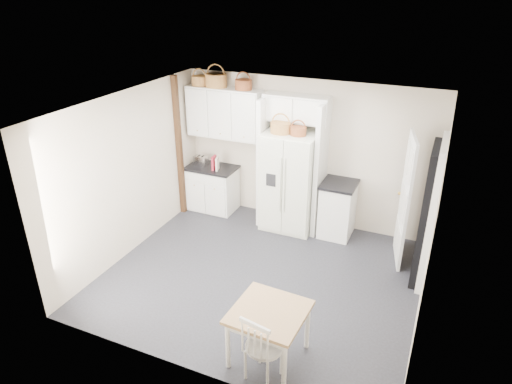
% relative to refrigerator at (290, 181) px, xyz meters
% --- Properties ---
extents(floor, '(4.50, 4.50, 0.00)m').
position_rel_refrigerator_xyz_m(floor, '(0.15, -1.64, -0.88)').
color(floor, black).
rests_on(floor, ground).
extents(ceiling, '(4.50, 4.50, 0.00)m').
position_rel_refrigerator_xyz_m(ceiling, '(0.15, -1.64, 1.72)').
color(ceiling, white).
rests_on(ceiling, wall_back).
extents(wall_back, '(4.50, 0.00, 4.50)m').
position_rel_refrigerator_xyz_m(wall_back, '(0.15, 0.36, 0.42)').
color(wall_back, beige).
rests_on(wall_back, floor).
extents(wall_left, '(0.00, 4.00, 4.00)m').
position_rel_refrigerator_xyz_m(wall_left, '(-2.10, -1.64, 0.42)').
color(wall_left, beige).
rests_on(wall_left, floor).
extents(wall_right, '(0.00, 4.00, 4.00)m').
position_rel_refrigerator_xyz_m(wall_right, '(2.40, -1.64, 0.42)').
color(wall_right, beige).
rests_on(wall_right, floor).
extents(refrigerator, '(0.91, 0.73, 1.76)m').
position_rel_refrigerator_xyz_m(refrigerator, '(0.00, 0.00, 0.00)').
color(refrigerator, silver).
rests_on(refrigerator, floor).
extents(base_cab_left, '(0.89, 0.57, 0.83)m').
position_rel_refrigerator_xyz_m(base_cab_left, '(-1.59, 0.06, -0.47)').
color(base_cab_left, white).
rests_on(base_cab_left, floor).
extents(base_cab_right, '(0.53, 0.64, 0.94)m').
position_rel_refrigerator_xyz_m(base_cab_right, '(0.86, 0.06, -0.41)').
color(base_cab_right, white).
rests_on(base_cab_right, floor).
extents(dining_table, '(0.86, 0.86, 0.68)m').
position_rel_refrigerator_xyz_m(dining_table, '(0.86, -3.09, -0.54)').
color(dining_table, brown).
rests_on(dining_table, floor).
extents(windsor_chair, '(0.48, 0.45, 0.85)m').
position_rel_refrigerator_xyz_m(windsor_chair, '(0.92, -3.39, -0.45)').
color(windsor_chair, white).
rests_on(windsor_chair, floor).
extents(counter_left, '(0.93, 0.60, 0.04)m').
position_rel_refrigerator_xyz_m(counter_left, '(-1.59, 0.06, -0.03)').
color(counter_left, black).
rests_on(counter_left, base_cab_left).
extents(counter_right, '(0.57, 0.68, 0.04)m').
position_rel_refrigerator_xyz_m(counter_right, '(0.86, 0.06, 0.08)').
color(counter_right, black).
rests_on(counter_right, base_cab_right).
extents(toaster, '(0.27, 0.17, 0.18)m').
position_rel_refrigerator_xyz_m(toaster, '(-1.82, 0.07, 0.08)').
color(toaster, silver).
rests_on(toaster, counter_left).
extents(cookbook_red, '(0.06, 0.18, 0.26)m').
position_rel_refrigerator_xyz_m(cookbook_red, '(-1.49, -0.02, 0.12)').
color(cookbook_red, '#A61F30').
rests_on(cookbook_red, counter_left).
extents(cookbook_cream, '(0.08, 0.17, 0.24)m').
position_rel_refrigerator_xyz_m(cookbook_cream, '(-1.42, -0.02, 0.11)').
color(cookbook_cream, beige).
rests_on(cookbook_cream, counter_left).
extents(basket_upper_a, '(0.29, 0.29, 0.17)m').
position_rel_refrigerator_xyz_m(basket_upper_a, '(-1.83, 0.19, 1.55)').
color(basket_upper_a, brown).
rests_on(basket_upper_a, upper_cabinet).
extents(basket_upper_b, '(0.39, 0.39, 0.23)m').
position_rel_refrigerator_xyz_m(basket_upper_b, '(-1.50, 0.19, 1.58)').
color(basket_upper_b, brown).
rests_on(basket_upper_b, upper_cabinet).
extents(basket_upper_c, '(0.30, 0.30, 0.17)m').
position_rel_refrigerator_xyz_m(basket_upper_c, '(-0.97, 0.19, 1.55)').
color(basket_upper_c, maroon).
rests_on(basket_upper_c, upper_cabinet).
extents(basket_fridge_a, '(0.34, 0.34, 0.18)m').
position_rel_refrigerator_xyz_m(basket_fridge_a, '(-0.17, -0.10, 0.97)').
color(basket_fridge_a, brown).
rests_on(basket_fridge_a, refrigerator).
extents(basket_fridge_b, '(0.26, 0.26, 0.14)m').
position_rel_refrigerator_xyz_m(basket_fridge_b, '(0.14, -0.10, 0.95)').
color(basket_fridge_b, maroon).
rests_on(basket_fridge_b, refrigerator).
extents(upper_cabinet, '(1.40, 0.34, 0.90)m').
position_rel_refrigerator_xyz_m(upper_cabinet, '(-1.35, 0.19, 1.02)').
color(upper_cabinet, white).
rests_on(upper_cabinet, wall_back).
extents(bridge_cabinet, '(1.12, 0.34, 0.45)m').
position_rel_refrigerator_xyz_m(bridge_cabinet, '(0.00, 0.19, 1.24)').
color(bridge_cabinet, white).
rests_on(bridge_cabinet, wall_back).
extents(fridge_panel_left, '(0.08, 0.60, 2.30)m').
position_rel_refrigerator_xyz_m(fridge_panel_left, '(-0.51, 0.06, 0.27)').
color(fridge_panel_left, white).
rests_on(fridge_panel_left, floor).
extents(fridge_panel_right, '(0.08, 0.60, 2.30)m').
position_rel_refrigerator_xyz_m(fridge_panel_right, '(0.51, 0.06, 0.27)').
color(fridge_panel_right, white).
rests_on(fridge_panel_right, floor).
extents(trim_post, '(0.09, 0.09, 2.60)m').
position_rel_refrigerator_xyz_m(trim_post, '(-2.05, -0.29, 0.42)').
color(trim_post, '#472713').
rests_on(trim_post, floor).
extents(doorway_void, '(0.18, 0.85, 2.05)m').
position_rel_refrigerator_xyz_m(doorway_void, '(2.31, -0.64, 0.14)').
color(doorway_void, black).
rests_on(doorway_void, floor).
extents(door_slab, '(0.21, 0.79, 2.05)m').
position_rel_refrigerator_xyz_m(door_slab, '(1.95, -0.30, 0.14)').
color(door_slab, white).
rests_on(door_slab, floor).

